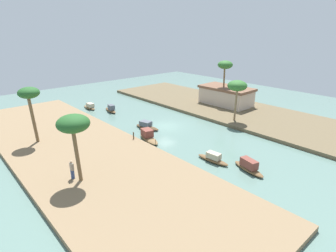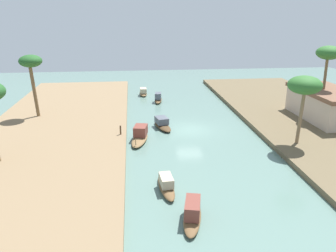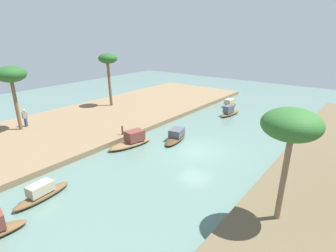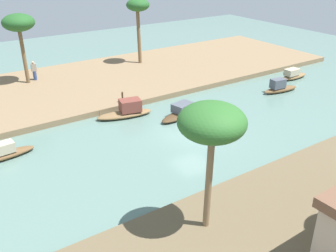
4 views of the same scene
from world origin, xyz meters
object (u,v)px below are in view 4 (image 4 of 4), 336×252
Objects in this scene: sampan_with_red_awning at (280,87)px; mooring_post at (122,97)px; palm_tree_left_far at (19,24)px; sampan_foreground at (3,153)px; sampan_near_left_bank at (127,111)px; person_on_near_bank at (34,71)px; palm_tree_right_tall at (212,124)px; palm_tree_left_near at (138,8)px; sampan_midstream at (181,112)px; sampan_downstream_large at (293,75)px.

sampan_with_red_awning is 13.60m from mooring_post.
palm_tree_left_far reaches higher than mooring_post.
sampan_foreground is at bearing 4.04° from sampan_with_red_awning.
sampan_near_left_bank is at bearing -176.09° from sampan_foreground.
sampan_with_red_awning is 2.08× the size of person_on_near_bank.
person_on_near_bank reaches higher than mooring_post.
sampan_near_left_bank is 0.76× the size of palm_tree_right_tall.
person_on_near_bank is (16.90, -13.69, 0.84)m from sampan_with_red_awning.
mooring_post reaches higher than sampan_foreground.
palm_tree_left_near reaches higher than sampan_near_left_bank.
person_on_near_bank is 2.07× the size of mooring_post.
sampan_midstream is (-3.29, 2.28, -0.08)m from sampan_near_left_bank.
sampan_near_left_bank is (-9.00, -1.40, 0.09)m from sampan_foreground.
palm_tree_left_near is at bearing -57.79° from sampan_with_red_awning.
mooring_post is (12.85, -4.44, 0.43)m from sampan_with_red_awning.
palm_tree_left_near is at bearing 179.91° from palm_tree_left_far.
sampan_near_left_bank is 0.67× the size of palm_tree_left_near.
sampan_near_left_bank is at bearing -4.03° from sampan_with_red_awning.
sampan_foreground is at bearing 70.51° from person_on_near_bank.
palm_tree_right_tall reaches higher than sampan_downstream_large.
mooring_post is at bearing -9.88° from sampan_downstream_large.
sampan_midstream is at bearing 124.09° from mooring_post.
palm_tree_left_far is at bearing -73.23° from sampan_midstream.
sampan_downstream_large is (-17.30, 0.95, -0.08)m from sampan_near_left_bank.
sampan_downstream_large is at bearing -171.04° from sampan_near_left_bank.
sampan_midstream is at bearing 170.95° from sampan_foreground.
mooring_post is 12.24m from palm_tree_left_near.
sampan_midstream is at bearing 4.97° from sampan_with_red_awning.
sampan_near_left_bank reaches higher than sampan_foreground.
palm_tree_left_far reaches higher than sampan_foreground.
sampan_midstream is 14.91m from person_on_near_bank.
sampan_near_left_bank is at bearing -103.36° from palm_tree_right_tall.
palm_tree_left_near reaches higher than sampan_downstream_large.
palm_tree_left_near is 1.13× the size of palm_tree_right_tall.
sampan_downstream_large reaches higher than sampan_foreground.
sampan_midstream is 15.84m from palm_tree_left_far.
mooring_post is (-4.05, 9.24, -0.41)m from person_on_near_bank.
palm_tree_right_tall is at bearing 66.48° from palm_tree_left_near.
sampan_downstream_large is at bearing -149.16° from palm_tree_right_tall.
sampan_with_red_awning is 0.60× the size of palm_tree_left_far.
person_on_near_bank is at bearing -76.29° from sampan_midstream.
person_on_near_bank is at bearing -89.16° from palm_tree_right_tall.
sampan_downstream_large is 16.95m from mooring_post.
palm_tree_left_near reaches higher than palm_tree_right_tall.
sampan_foreground is at bearing -17.41° from sampan_midstream.
sampan_midstream is (14.01, 1.34, 0.00)m from sampan_downstream_large.
mooring_post is (2.72, -4.02, 0.48)m from sampan_midstream.
person_on_near_bank is at bearing -30.63° from sampan_downstream_large.
sampan_with_red_awning is at bearing 160.93° from mooring_post.
person_on_near_bank is 0.29× the size of palm_tree_left_far.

